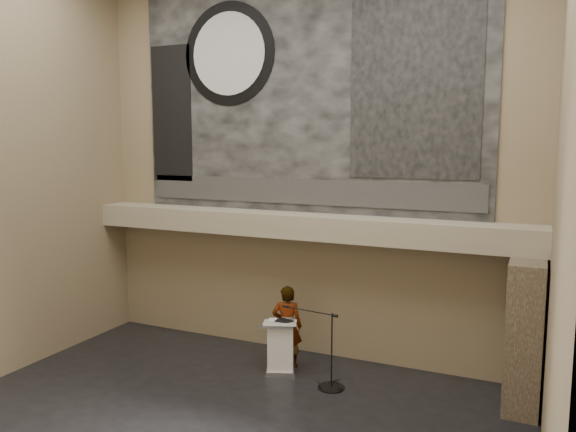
% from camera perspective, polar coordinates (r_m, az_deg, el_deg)
% --- Properties ---
extents(floor, '(10.00, 10.00, 0.00)m').
position_cam_1_polar(floor, '(9.97, -8.16, -20.89)').
color(floor, black).
rests_on(floor, ground).
extents(wall_back, '(10.00, 0.02, 8.50)m').
position_cam_1_polar(wall_back, '(12.33, 1.54, 5.29)').
color(wall_back, '#887856').
rests_on(wall_back, floor).
extents(wall_right, '(0.02, 8.00, 8.50)m').
position_cam_1_polar(wall_right, '(7.37, 26.03, 3.00)').
color(wall_right, '#887856').
rests_on(wall_right, floor).
extents(soffit, '(10.00, 0.80, 0.50)m').
position_cam_1_polar(soffit, '(12.09, 0.78, -0.95)').
color(soffit, gray).
rests_on(soffit, wall_back).
extents(sprinkler_left, '(0.04, 0.04, 0.06)m').
position_cam_1_polar(sprinkler_left, '(12.80, -5.88, -1.77)').
color(sprinkler_left, '#B2893D').
rests_on(sprinkler_left, soffit).
extents(sprinkler_right, '(0.04, 0.04, 0.06)m').
position_cam_1_polar(sprinkler_right, '(11.47, 9.42, -2.93)').
color(sprinkler_right, '#B2893D').
rests_on(sprinkler_right, soffit).
extents(banner, '(8.00, 0.05, 5.00)m').
position_cam_1_polar(banner, '(12.33, 1.51, 12.03)').
color(banner, black).
rests_on(banner, wall_back).
extents(banner_text_strip, '(7.76, 0.02, 0.55)m').
position_cam_1_polar(banner_text_strip, '(12.30, 1.41, 2.48)').
color(banner_text_strip, '#2E2E2E').
rests_on(banner_text_strip, banner).
extents(banner_clock_rim, '(2.30, 0.02, 2.30)m').
position_cam_1_polar(banner_clock_rim, '(13.21, -6.05, 16.06)').
color(banner_clock_rim, black).
rests_on(banner_clock_rim, banner).
extents(banner_clock_face, '(1.84, 0.02, 1.84)m').
position_cam_1_polar(banner_clock_face, '(13.20, -6.09, 16.07)').
color(banner_clock_face, silver).
rests_on(banner_clock_face, banner).
extents(banner_building_print, '(2.60, 0.02, 3.60)m').
position_cam_1_polar(banner_building_print, '(11.58, 12.71, 12.64)').
color(banner_building_print, black).
rests_on(banner_building_print, banner).
extents(banner_brick_print, '(1.10, 0.02, 3.20)m').
position_cam_1_polar(banner_brick_print, '(13.96, -11.73, 10.12)').
color(banner_brick_print, black).
rests_on(banner_brick_print, banner).
extents(stone_pier, '(0.60, 1.40, 2.70)m').
position_cam_1_polar(stone_pier, '(11.03, 22.89, -10.93)').
color(stone_pier, '#47392B').
rests_on(stone_pier, floor).
extents(lectern, '(0.79, 0.68, 1.13)m').
position_cam_1_polar(lectern, '(11.84, -0.76, -13.14)').
color(lectern, silver).
rests_on(lectern, floor).
extents(binder, '(0.35, 0.30, 0.04)m').
position_cam_1_polar(binder, '(11.60, -0.39, -10.63)').
color(binder, black).
rests_on(binder, lectern).
extents(papers, '(0.27, 0.31, 0.00)m').
position_cam_1_polar(papers, '(11.73, -1.52, -10.50)').
color(papers, white).
rests_on(papers, lectern).
extents(speaker_person, '(0.73, 0.58, 1.75)m').
position_cam_1_polar(speaker_person, '(12.04, -0.09, -11.14)').
color(speaker_person, white).
rests_on(speaker_person, floor).
extents(mic_stand, '(1.36, 0.52, 1.50)m').
position_cam_1_polar(mic_stand, '(11.33, 4.26, -15.99)').
color(mic_stand, black).
rests_on(mic_stand, floor).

